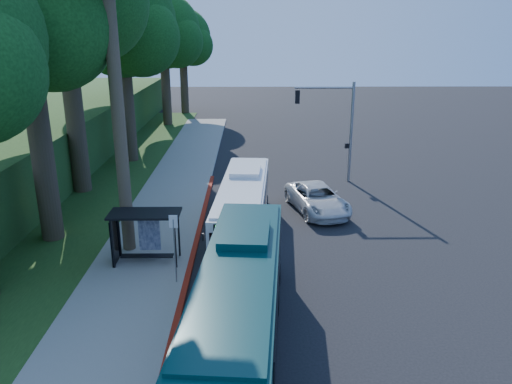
{
  "coord_description": "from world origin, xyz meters",
  "views": [
    {
      "loc": [
        -2.24,
        -24.07,
        10.47
      ],
      "look_at": [
        -1.92,
        1.0,
        2.18
      ],
      "focal_mm": 35.0,
      "sensor_mm": 36.0,
      "label": 1
    }
  ],
  "objects_px": {
    "bus_shelter": "(141,227)",
    "teal_bus": "(240,301)",
    "white_bus": "(243,207)",
    "pickup": "(317,199)"
  },
  "relations": [
    {
      "from": "bus_shelter",
      "to": "pickup",
      "type": "distance_m",
      "value": 11.33
    },
    {
      "from": "bus_shelter",
      "to": "pickup",
      "type": "height_order",
      "value": "bus_shelter"
    },
    {
      "from": "bus_shelter",
      "to": "white_bus",
      "type": "bearing_deg",
      "value": 34.56
    },
    {
      "from": "bus_shelter",
      "to": "white_bus",
      "type": "xyz_separation_m",
      "value": [
        4.66,
        3.21,
        -0.25
      ]
    },
    {
      "from": "white_bus",
      "to": "teal_bus",
      "type": "xyz_separation_m",
      "value": [
        0.0,
        -9.67,
        0.16
      ]
    },
    {
      "from": "bus_shelter",
      "to": "teal_bus",
      "type": "relative_size",
      "value": 0.27
    },
    {
      "from": "teal_bus",
      "to": "white_bus",
      "type": "bearing_deg",
      "value": 94.55
    },
    {
      "from": "bus_shelter",
      "to": "teal_bus",
      "type": "distance_m",
      "value": 7.97
    },
    {
      "from": "teal_bus",
      "to": "bus_shelter",
      "type": "bearing_deg",
      "value": 130.36
    },
    {
      "from": "white_bus",
      "to": "pickup",
      "type": "bearing_deg",
      "value": 43.01
    }
  ]
}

